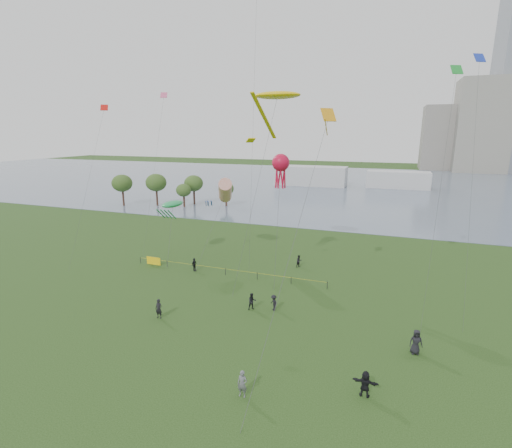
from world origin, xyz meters
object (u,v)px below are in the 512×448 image
(fence, at_px, (180,264))
(kite_octopus, at_px, (281,164))
(kite_flyer, at_px, (242,384))
(kite_stingray, at_px, (277,96))

(fence, bearing_deg, kite_octopus, 15.55)
(kite_flyer, distance_m, kite_octopus, 25.32)
(kite_flyer, distance_m, kite_stingray, 28.56)
(fence, distance_m, kite_flyer, 24.39)
(fence, height_order, kite_flyer, kite_flyer)
(fence, height_order, kite_octopus, kite_octopus)
(kite_stingray, height_order, kite_octopus, kite_stingray)
(kite_flyer, xyz_separation_m, kite_stingray, (-4.19, 20.68, 19.25))
(kite_octopus, bearing_deg, kite_flyer, -99.77)
(fence, xyz_separation_m, kite_flyer, (15.75, -18.62, 0.34))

